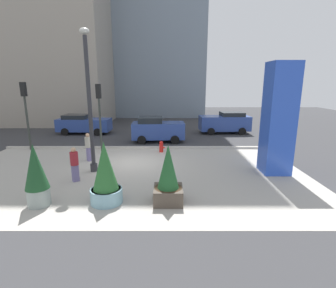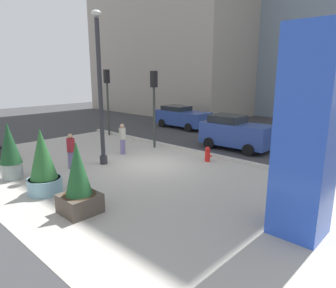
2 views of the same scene
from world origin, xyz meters
TOP-DOWN VIEW (x-y plane):
  - ground_plane at (0.00, 4.00)m, footprint 60.00×60.00m
  - plaza_pavement at (0.00, -2.00)m, footprint 18.00×10.00m
  - curb_strip at (0.00, 3.12)m, footprint 18.00×0.24m
  - lamp_post at (-1.68, -1.51)m, footprint 0.44×0.44m
  - art_pillar_blue at (7.50, -1.63)m, footprint 1.30×1.30m
  - potted_plant_by_pillar at (2.13, -5.04)m, footprint 1.09×1.09m
  - potted_plant_near_left at (-0.20, -5.07)m, footprint 1.20×1.20m
  - potted_plant_near_right at (-2.65, -5.29)m, footprint 0.85×0.85m
  - fire_hydrant at (1.68, 2.24)m, footprint 0.36×0.26m
  - traffic_light_corner at (-7.18, 2.81)m, footprint 0.28×0.42m
  - traffic_light_far_side at (-2.28, 2.47)m, footprint 0.28×0.42m
  - car_passing_lane at (1.31, 5.37)m, footprint 4.02×2.07m
  - car_intersection at (-5.39, 8.52)m, footprint 4.65×2.13m
  - pedestrian_by_curb at (-2.13, -2.90)m, footprint 0.51×0.51m
  - pedestrian_crossing at (-2.47, 0.28)m, footprint 0.51×0.51m

SIDE VIEW (x-z plane):
  - ground_plane at x=0.00m, z-range 0.00..0.00m
  - plaza_pavement at x=0.00m, z-range -0.01..0.01m
  - curb_strip at x=0.00m, z-range 0.00..0.16m
  - fire_hydrant at x=1.68m, z-range -0.01..0.74m
  - car_intersection at x=-5.39m, z-range 0.02..1.73m
  - pedestrian_by_curb at x=-2.13m, z-range 0.09..1.71m
  - pedestrian_crossing at x=-2.47m, z-range 0.09..1.74m
  - car_passing_lane at x=1.31m, z-range 0.00..1.91m
  - potted_plant_by_pillar at x=2.13m, z-range -0.16..2.12m
  - potted_plant_near_left at x=-0.20m, z-range -0.12..2.26m
  - potted_plant_near_right at x=-2.65m, z-range 0.02..2.37m
  - art_pillar_blue at x=7.50m, z-range 0.00..5.41m
  - traffic_light_far_side at x=-2.28m, z-range 0.77..5.14m
  - traffic_light_corner at x=-7.18m, z-range 0.78..5.26m
  - lamp_post at x=-1.68m, z-range -0.08..6.80m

